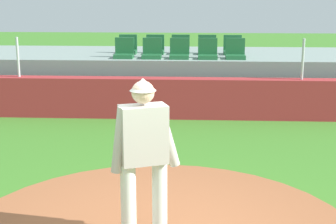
% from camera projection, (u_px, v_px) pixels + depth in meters
% --- Properties ---
extents(pitcher, '(0.77, 0.42, 1.82)m').
position_uv_depth(pitcher, '(144.00, 148.00, 5.49)').
color(pitcher, white).
rests_on(pitcher, pitchers_mound).
extents(brick_barrier, '(17.38, 0.40, 0.94)m').
position_uv_depth(brick_barrier, '(178.00, 98.00, 11.87)').
color(brick_barrier, '#A72E30').
rests_on(brick_barrier, ground_plane).
extents(fence_post_left, '(0.06, 0.06, 0.93)m').
position_uv_depth(fence_post_left, '(18.00, 57.00, 11.84)').
color(fence_post_left, silver).
rests_on(fence_post_left, brick_barrier).
extents(fence_post_right, '(0.06, 0.06, 0.93)m').
position_uv_depth(fence_post_right, '(303.00, 59.00, 11.50)').
color(fence_post_right, silver).
rests_on(fence_post_right, brick_barrier).
extents(bleacher_platform, '(15.96, 3.18, 1.25)m').
position_uv_depth(bleacher_platform, '(180.00, 76.00, 14.00)').
color(bleacher_platform, gray).
rests_on(bleacher_platform, ground_plane).
extents(stadium_chair_0, '(0.48, 0.44, 0.50)m').
position_uv_depth(stadium_chair_0, '(124.00, 52.00, 12.87)').
color(stadium_chair_0, '#1F5F34').
rests_on(stadium_chair_0, bleacher_platform).
extents(stadium_chair_1, '(0.48, 0.44, 0.50)m').
position_uv_depth(stadium_chair_1, '(152.00, 52.00, 12.81)').
color(stadium_chair_1, '#1F5F34').
rests_on(stadium_chair_1, bleacher_platform).
extents(stadium_chair_2, '(0.48, 0.44, 0.50)m').
position_uv_depth(stadium_chair_2, '(179.00, 52.00, 12.76)').
color(stadium_chair_2, '#1F5F34').
rests_on(stadium_chair_2, bleacher_platform).
extents(stadium_chair_3, '(0.48, 0.44, 0.50)m').
position_uv_depth(stadium_chair_3, '(208.00, 52.00, 12.72)').
color(stadium_chair_3, '#1F5F34').
rests_on(stadium_chair_3, bleacher_platform).
extents(stadium_chair_4, '(0.48, 0.44, 0.50)m').
position_uv_depth(stadium_chair_4, '(235.00, 52.00, 12.72)').
color(stadium_chair_4, '#1F5F34').
rests_on(stadium_chair_4, bleacher_platform).
extents(stadium_chair_5, '(0.48, 0.44, 0.50)m').
position_uv_depth(stadium_chair_5, '(128.00, 48.00, 13.73)').
color(stadium_chair_5, '#1F5F34').
rests_on(stadium_chair_5, bleacher_platform).
extents(stadium_chair_6, '(0.48, 0.44, 0.50)m').
position_uv_depth(stadium_chair_6, '(155.00, 48.00, 13.69)').
color(stadium_chair_6, '#1F5F34').
rests_on(stadium_chair_6, bleacher_platform).
extents(stadium_chair_7, '(0.48, 0.44, 0.50)m').
position_uv_depth(stadium_chair_7, '(181.00, 48.00, 13.67)').
color(stadium_chair_7, '#1F5F34').
rests_on(stadium_chair_7, bleacher_platform).
extents(stadium_chair_8, '(0.48, 0.44, 0.50)m').
position_uv_depth(stadium_chair_8, '(207.00, 48.00, 13.63)').
color(stadium_chair_8, '#1F5F34').
rests_on(stadium_chair_8, bleacher_platform).
extents(stadium_chair_9, '(0.48, 0.44, 0.50)m').
position_uv_depth(stadium_chair_9, '(233.00, 48.00, 13.57)').
color(stadium_chair_9, '#1F5F34').
rests_on(stadium_chair_9, bleacher_platform).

